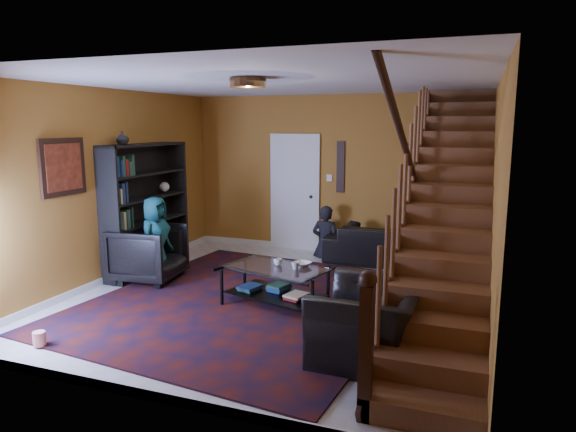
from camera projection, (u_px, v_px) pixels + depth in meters
name	position (u px, v px, depth m)	size (l,w,h in m)	color
floor	(276.00, 299.00, 6.83)	(5.50, 5.50, 0.00)	beige
room	(231.00, 261.00, 8.50)	(5.50, 5.50, 5.50)	#A46B24
staircase	(448.00, 204.00, 5.85)	(0.95, 5.02, 3.18)	brown
bookshelf	(147.00, 210.00, 8.03)	(0.35, 1.80, 2.00)	black
door	(295.00, 194.00, 9.40)	(0.82, 0.05, 2.05)	silver
framed_picture	(63.00, 167.00, 6.56)	(0.04, 0.74, 0.74)	#97351B
wall_hanging	(341.00, 167.00, 9.02)	(0.14, 0.03, 0.90)	black
ceiling_fixture	(248.00, 83.00, 5.60)	(0.40, 0.40, 0.10)	#3F2814
rug	(248.00, 302.00, 6.69)	(3.77, 4.31, 0.02)	#43120B
sofa	(392.00, 245.00, 8.50)	(2.17, 0.85, 0.63)	black
armchair_left	(149.00, 253.00, 7.54)	(0.89, 0.92, 0.83)	black
armchair_right	(368.00, 322.00, 5.05)	(1.14, 0.99, 0.74)	black
person_adult_a	(326.00, 244.00, 8.95)	(0.50, 0.33, 1.36)	black
person_adult_b	(352.00, 253.00, 8.81)	(0.55, 0.43, 1.13)	black
person_child	(156.00, 239.00, 7.52)	(0.62, 0.40, 1.26)	#164D57
coffee_table	(276.00, 282.00, 6.61)	(1.42, 1.05, 0.48)	black
cup_a	(278.00, 262.00, 6.66)	(0.11, 0.11, 0.09)	#999999
cup_b	(295.00, 266.00, 6.47)	(0.10, 0.10, 0.10)	#999999
bowl	(302.00, 264.00, 6.61)	(0.23, 0.23, 0.06)	#999999
vase	(122.00, 138.00, 7.37)	(0.18, 0.18, 0.19)	#999999
popcorn_bucket	(39.00, 339.00, 5.33)	(0.13, 0.13, 0.15)	red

